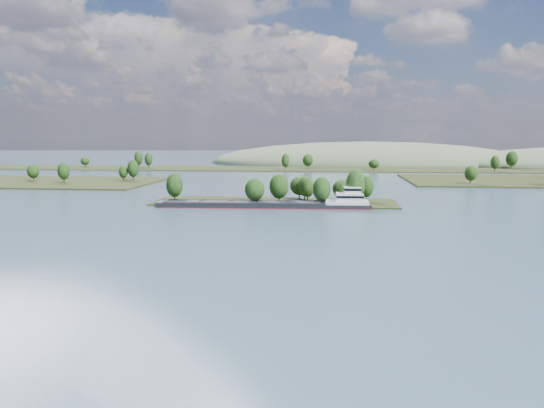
# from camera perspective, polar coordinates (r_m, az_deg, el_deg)

# --- Properties ---
(ground) EXTENTS (1800.00, 1800.00, 0.00)m
(ground) POSITION_cam_1_polar(r_m,az_deg,el_deg) (161.61, -1.92, -2.54)
(ground) COLOR #3E556B
(ground) RESTS_ON ground
(tree_island) EXTENTS (100.00, 31.30, 15.48)m
(tree_island) POSITION_cam_1_polar(r_m,az_deg,el_deg) (217.94, 1.77, 1.10)
(tree_island) COLOR black
(tree_island) RESTS_ON ground
(back_shoreline) EXTENTS (900.00, 60.00, 16.01)m
(back_shoreline) POSITION_cam_1_polar(r_m,az_deg,el_deg) (438.42, 4.57, 3.81)
(back_shoreline) COLOR black
(back_shoreline) RESTS_ON ground
(hill_west) EXTENTS (320.00, 160.00, 44.00)m
(hill_west) POSITION_cam_1_polar(r_m,az_deg,el_deg) (539.56, 10.27, 4.30)
(hill_west) COLOR #495A3E
(hill_west) RESTS_ON ground
(cargo_barge) EXTENTS (83.92, 13.64, 11.30)m
(cargo_barge) POSITION_cam_1_polar(r_m,az_deg,el_deg) (206.46, 0.69, 0.03)
(cargo_barge) COLOR black
(cargo_barge) RESTS_ON ground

